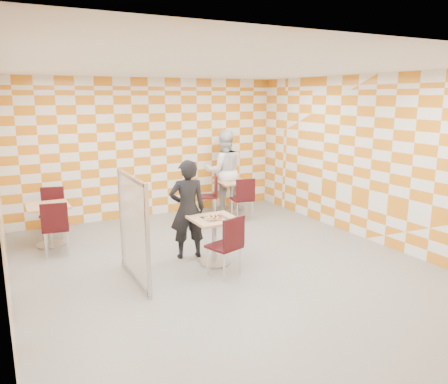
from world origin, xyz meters
name	(u,v)px	position (x,y,z in m)	size (l,w,h in m)	color
room_shell	(209,167)	(0.00, 0.54, 1.50)	(7.00, 7.00, 7.00)	gray
main_table	(215,233)	(-0.07, 0.20, 0.51)	(0.70, 0.70, 0.75)	#DEA877
second_table	(232,191)	(1.64, 2.76, 0.51)	(0.70, 0.70, 0.75)	#DEA877
empty_table	(49,218)	(-2.28, 2.32, 0.51)	(0.70, 0.70, 0.75)	#DEA877
chair_main_front	(228,242)	(-0.13, -0.37, 0.54)	(0.53, 0.54, 0.92)	#370B0F
chair_second_front	(244,196)	(1.57, 2.11, 0.54)	(0.48, 0.49, 0.92)	#370B0F
chair_second_side	(211,192)	(1.12, 2.76, 0.54)	(0.56, 0.55, 0.92)	#370B0F
chair_empty_near	(55,224)	(-2.24, 1.73, 0.54)	(0.48, 0.49, 0.92)	#370B0F
chair_empty_far	(53,208)	(-2.15, 2.91, 0.54)	(0.51, 0.52, 0.92)	#370B0F
partition	(133,229)	(-1.38, 0.11, 0.79)	(0.08, 1.38, 1.55)	white
man_dark	(188,209)	(-0.32, 0.67, 0.81)	(0.59, 0.39, 1.63)	black
man_white	(224,171)	(1.59, 3.05, 0.93)	(0.91, 0.71, 1.87)	white
pizza_on_foil	(215,217)	(-0.07, 0.18, 0.77)	(0.40, 0.40, 0.04)	silver
sport_bottle	(223,177)	(1.49, 2.90, 0.84)	(0.06, 0.06, 0.20)	white
soda_bottle	(235,175)	(1.76, 2.86, 0.85)	(0.07, 0.07, 0.23)	black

